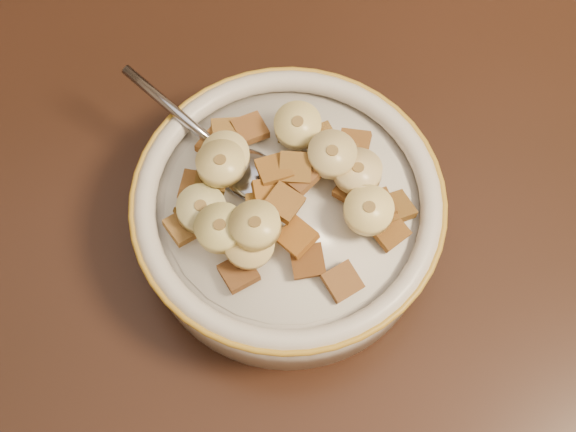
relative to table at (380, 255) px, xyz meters
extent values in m
cube|color=#331A11|center=(0.00, 0.00, 0.00)|extent=(1.42, 0.94, 0.04)
cylinder|color=silver|center=(-0.06, 0.02, 0.04)|extent=(0.19, 0.19, 0.05)
cylinder|color=silver|center=(-0.06, 0.02, 0.07)|extent=(0.16, 0.16, 0.00)
ellipsoid|color=#9A9DB0|center=(-0.09, 0.04, 0.07)|extent=(0.06, 0.06, 0.01)
cube|color=brown|center=(-0.09, 0.00, 0.08)|extent=(0.03, 0.03, 0.01)
cube|color=brown|center=(-0.02, 0.04, 0.07)|extent=(0.03, 0.03, 0.01)
cube|color=brown|center=(-0.02, 0.02, 0.08)|extent=(0.03, 0.03, 0.01)
cube|color=brown|center=(-0.04, -0.04, 0.07)|extent=(0.03, 0.03, 0.01)
cube|color=brown|center=(-0.02, 0.05, 0.07)|extent=(0.03, 0.03, 0.01)
cube|color=brown|center=(-0.06, 0.03, 0.09)|extent=(0.02, 0.02, 0.01)
cube|color=#9C6C1B|center=(-0.05, 0.07, 0.07)|extent=(0.02, 0.02, 0.01)
cube|color=brown|center=(-0.09, 0.00, 0.08)|extent=(0.03, 0.03, 0.01)
cube|color=brown|center=(0.00, -0.01, 0.07)|extent=(0.03, 0.03, 0.01)
cube|color=brown|center=(-0.11, 0.06, 0.07)|extent=(0.03, 0.03, 0.01)
cube|color=olive|center=(-0.13, 0.01, 0.08)|extent=(0.03, 0.03, 0.01)
cube|color=brown|center=(-0.10, -0.03, 0.07)|extent=(0.03, 0.03, 0.01)
cube|color=brown|center=(-0.06, 0.03, 0.09)|extent=(0.03, 0.03, 0.01)
cube|color=brown|center=(-0.12, 0.01, 0.07)|extent=(0.03, 0.03, 0.01)
cube|color=brown|center=(-0.01, 0.01, 0.07)|extent=(0.02, 0.02, 0.01)
cube|color=#934F1B|center=(-0.08, 0.02, 0.09)|extent=(0.02, 0.02, 0.01)
cube|color=brown|center=(-0.06, -0.03, 0.08)|extent=(0.02, 0.02, 0.01)
cube|color=#995720|center=(-0.06, -0.01, 0.08)|extent=(0.03, 0.03, 0.01)
cube|color=brown|center=(-0.07, 0.03, 0.09)|extent=(0.02, 0.02, 0.01)
cube|color=#975F2B|center=(-0.12, 0.03, 0.07)|extent=(0.03, 0.03, 0.01)
cube|color=olive|center=(-0.10, 0.07, 0.07)|extent=(0.02, 0.02, 0.01)
cube|color=#9A5C34|center=(-0.08, 0.07, 0.07)|extent=(0.03, 0.03, 0.01)
cube|color=#9B5F26|center=(-0.07, 0.01, 0.09)|extent=(0.03, 0.03, 0.01)
cube|color=brown|center=(-0.11, 0.04, 0.08)|extent=(0.02, 0.02, 0.01)
cube|color=brown|center=(-0.08, 0.01, 0.09)|extent=(0.02, 0.02, 0.01)
cube|color=olive|center=(-0.04, 0.06, 0.08)|extent=(0.03, 0.03, 0.01)
cube|color=brown|center=(-0.04, 0.04, 0.08)|extent=(0.02, 0.02, 0.01)
cube|color=brown|center=(-0.12, 0.00, 0.08)|extent=(0.03, 0.03, 0.01)
cube|color=brown|center=(0.00, 0.00, 0.07)|extent=(0.03, 0.03, 0.01)
cylinder|color=#FFE38F|center=(-0.09, -0.02, 0.09)|extent=(0.04, 0.04, 0.02)
cylinder|color=beige|center=(-0.10, 0.04, 0.09)|extent=(0.04, 0.04, 0.01)
cylinder|color=#EEC97B|center=(-0.09, -0.01, 0.10)|extent=(0.04, 0.04, 0.02)
cylinder|color=#F8DA8A|center=(-0.05, 0.06, 0.09)|extent=(0.04, 0.04, 0.02)
cylinder|color=#FFE689|center=(-0.02, 0.00, 0.09)|extent=(0.04, 0.04, 0.01)
cylinder|color=#E9D279|center=(-0.11, -0.01, 0.09)|extent=(0.03, 0.03, 0.01)
cylinder|color=#D5B671|center=(-0.02, 0.03, 0.09)|extent=(0.03, 0.03, 0.01)
cylinder|color=tan|center=(-0.03, 0.04, 0.09)|extent=(0.04, 0.04, 0.01)
cylinder|color=#EAC578|center=(-0.10, 0.04, 0.09)|extent=(0.04, 0.04, 0.01)
cylinder|color=beige|center=(-0.12, 0.01, 0.08)|extent=(0.04, 0.04, 0.01)
camera|label=1|loc=(-0.09, -0.20, 0.53)|focal=50.00mm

